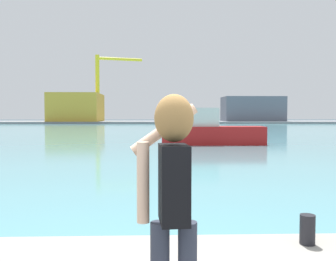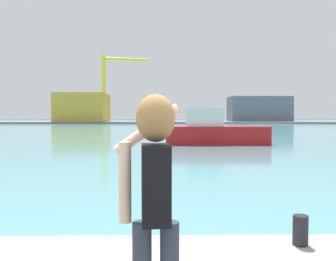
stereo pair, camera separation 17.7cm
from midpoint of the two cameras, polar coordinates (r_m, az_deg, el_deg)
The scene contains 9 objects.
ground_plane at distance 52.86m, azimuth -0.83°, elevation 0.18°, with size 220.00×220.00×0.00m, color #334751.
harbor_water at distance 54.86m, azimuth -0.84°, elevation 0.27°, with size 140.00×100.00×0.02m, color #599EA8.
far_shore_dock at distance 94.84m, azimuth -0.86°, elevation 1.32°, with size 140.00×20.00×0.48m, color gray.
person_photographer at distance 2.68m, azimuth -0.24°, elevation -8.91°, with size 0.53×0.55×1.74m.
harbor_bollard at distance 4.97m, azimuth 20.77°, elevation -14.22°, with size 0.19×0.19×0.37m, color black.
boat_moored at distance 25.87m, azimuth 7.33°, elevation -0.17°, with size 7.12×2.17×2.54m.
warehouse_left at distance 94.74m, azimuth -12.94°, elevation 3.48°, with size 11.94×13.30×6.85m, color gold.
warehouse_right at distance 96.75m, azimuth 13.90°, elevation 3.25°, with size 15.03×8.33×6.19m, color slate.
port_crane at distance 92.90m, azimuth -9.00°, elevation 7.57°, with size 11.33×3.72×16.26m.
Camera 2 is at (0.03, -2.82, 2.08)m, focal length 39.46 mm.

